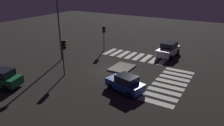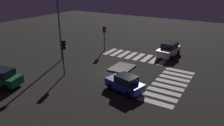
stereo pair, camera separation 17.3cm
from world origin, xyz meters
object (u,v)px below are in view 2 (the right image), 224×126
object	(u,v)px
traffic_light_west	(64,49)
car_white	(169,50)
car_green	(1,78)
traffic_island	(122,68)
traffic_light_north	(104,32)
street_lamp	(59,17)
car_blue	(125,83)

from	to	relation	value
traffic_light_west	car_white	bearing A→B (deg)	14.85
car_green	car_white	world-z (taller)	car_white
car_white	traffic_light_west	world-z (taller)	traffic_light_west
traffic_island	traffic_light_north	bearing A→B (deg)	48.99
car_white	street_lamp	world-z (taller)	street_lamp
traffic_island	traffic_light_west	size ratio (longest dim) A/B	0.79
car_green	traffic_light_west	size ratio (longest dim) A/B	1.10
car_blue	traffic_light_north	world-z (taller)	traffic_light_north
traffic_island	traffic_light_north	world-z (taller)	traffic_light_north
car_green	traffic_light_west	distance (m)	6.69
traffic_island	car_green	bearing A→B (deg)	141.50
car_green	street_lamp	size ratio (longest dim) A/B	0.53
traffic_island	car_green	size ratio (longest dim) A/B	0.72
car_blue	car_white	bearing A→B (deg)	-78.71
car_blue	street_lamp	bearing A→B (deg)	-4.30
car_white	car_green	bearing A→B (deg)	-27.33
traffic_island	car_white	world-z (taller)	car_white
traffic_light_north	car_white	bearing A→B (deg)	65.54
car_green	car_blue	distance (m)	12.11
car_blue	traffic_island	bearing A→B (deg)	-45.88
car_blue	street_lamp	size ratio (longest dim) A/B	0.48
car_green	car_blue	world-z (taller)	car_green
car_green	traffic_light_north	xyz separation A→B (m)	(15.02, -2.34, 1.92)
traffic_light_north	street_lamp	xyz separation A→B (m)	(-6.22, 2.67, 2.73)
car_green	traffic_light_west	bearing A→B (deg)	-138.14
car_white	traffic_light_west	size ratio (longest dim) A/B	1.14
car_blue	street_lamp	distance (m)	12.70
traffic_island	street_lamp	bearing A→B (deg)	98.71
street_lamp	traffic_light_west	bearing A→B (deg)	-132.39
traffic_light_west	street_lamp	distance (m)	5.83
car_white	street_lamp	distance (m)	15.15
car_blue	traffic_light_west	size ratio (longest dim) A/B	1.00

